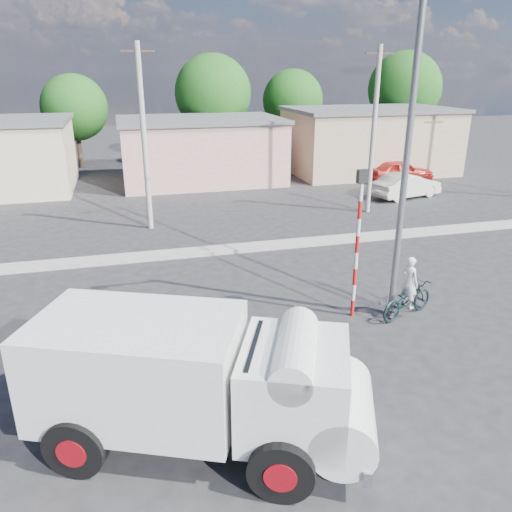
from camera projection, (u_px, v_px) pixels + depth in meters
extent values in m
plane|color=#252527|center=(262.00, 356.00, 12.73)|extent=(120.00, 120.00, 0.00)
cube|color=#99968E|center=(208.00, 251.00, 19.94)|extent=(40.00, 0.80, 0.16)
cylinder|color=black|center=(76.00, 447.00, 8.85)|extent=(1.19, 0.77, 1.15)
cylinder|color=#A70B17|center=(76.00, 447.00, 8.85)|extent=(0.67, 0.57, 0.57)
cylinder|color=black|center=(125.00, 377.00, 10.89)|extent=(1.19, 0.77, 1.15)
cylinder|color=#A70B17|center=(125.00, 377.00, 10.89)|extent=(0.67, 0.57, 0.57)
cylinder|color=black|center=(281.00, 470.00, 8.33)|extent=(1.19, 0.77, 1.15)
cylinder|color=#A70B17|center=(281.00, 470.00, 8.33)|extent=(0.67, 0.57, 0.57)
cylinder|color=black|center=(292.00, 392.00, 10.37)|extent=(1.19, 0.77, 1.15)
cylinder|color=#A70B17|center=(292.00, 392.00, 10.37)|extent=(0.67, 0.57, 0.57)
cube|color=black|center=(190.00, 413.00, 9.59)|extent=(4.97, 3.18, 0.19)
cube|color=white|center=(139.00, 366.00, 9.38)|extent=(4.38, 3.63, 1.94)
cube|color=white|center=(294.00, 387.00, 9.03)|extent=(2.59, 2.73, 1.63)
cylinder|color=white|center=(342.00, 414.00, 9.07)|extent=(1.92, 2.43, 1.15)
cylinder|color=white|center=(295.00, 352.00, 8.77)|extent=(1.53, 2.26, 0.73)
cube|color=silver|center=(364.00, 435.00, 9.15)|extent=(1.04, 2.12, 0.29)
cube|color=black|center=(254.00, 362.00, 8.97)|extent=(0.79, 1.67, 0.73)
imported|color=black|center=(407.00, 299.00, 14.65)|extent=(2.17, 1.40, 1.08)
imported|color=white|center=(408.00, 292.00, 14.56)|extent=(0.56, 0.67, 1.57)
imported|color=beige|center=(407.00, 186.00, 28.42)|extent=(4.42, 2.46, 1.38)
imported|color=red|center=(401.00, 171.00, 32.34)|extent=(4.26, 1.79, 1.44)
cylinder|color=red|center=(352.00, 308.00, 14.78)|extent=(0.11, 0.11, 0.50)
cylinder|color=white|center=(354.00, 292.00, 14.60)|extent=(0.11, 0.11, 0.50)
cylinder|color=red|center=(355.00, 277.00, 14.43)|extent=(0.11, 0.11, 0.50)
cylinder|color=white|center=(356.00, 261.00, 14.25)|extent=(0.11, 0.11, 0.50)
cylinder|color=red|center=(357.00, 244.00, 14.08)|extent=(0.11, 0.11, 0.50)
cylinder|color=white|center=(358.00, 227.00, 13.90)|extent=(0.11, 0.11, 0.50)
cylinder|color=red|center=(360.00, 210.00, 13.73)|extent=(0.11, 0.11, 0.50)
cylinder|color=white|center=(361.00, 192.00, 13.55)|extent=(0.11, 0.11, 0.50)
cube|color=black|center=(362.00, 176.00, 13.40)|extent=(0.28, 0.18, 0.36)
cylinder|color=slate|center=(406.00, 164.00, 13.29)|extent=(0.18, 0.18, 9.00)
cube|color=tan|center=(201.00, 152.00, 32.47)|extent=(10.00, 7.00, 3.80)
cube|color=#59595B|center=(200.00, 120.00, 31.76)|extent=(10.30, 7.30, 0.24)
cube|color=tan|center=(369.00, 142.00, 35.30)|extent=(11.00, 7.00, 4.20)
cube|color=#59595B|center=(371.00, 109.00, 34.53)|extent=(11.30, 7.30, 0.24)
cylinder|color=#38281E|center=(79.00, 144.00, 36.92)|extent=(0.36, 0.36, 3.47)
sphere|color=#2A6B20|center=(74.00, 108.00, 36.01)|extent=(4.71, 4.71, 4.71)
cylinder|color=#38281E|center=(214.00, 136.00, 38.31)|extent=(0.36, 0.36, 4.20)
sphere|color=#2A6B20|center=(213.00, 93.00, 37.21)|extent=(5.70, 5.70, 5.70)
cylinder|color=#38281E|center=(292.00, 134.00, 41.92)|extent=(0.36, 0.36, 3.64)
sphere|color=#2A6B20|center=(293.00, 100.00, 40.96)|extent=(4.94, 4.94, 4.94)
cylinder|color=#38281E|center=(400.00, 129.00, 42.16)|extent=(0.36, 0.36, 4.37)
sphere|color=#2A6B20|center=(405.00, 89.00, 41.02)|extent=(5.93, 5.93, 5.93)
cylinder|color=#99968E|center=(144.00, 140.00, 21.71)|extent=(0.24, 0.24, 8.00)
cube|color=#38281E|center=(137.00, 51.00, 20.45)|extent=(1.40, 0.08, 0.08)
cylinder|color=#99968E|center=(373.00, 133.00, 24.38)|extent=(0.24, 0.24, 8.00)
cube|color=#38281E|center=(380.00, 53.00, 23.12)|extent=(1.40, 0.08, 0.08)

